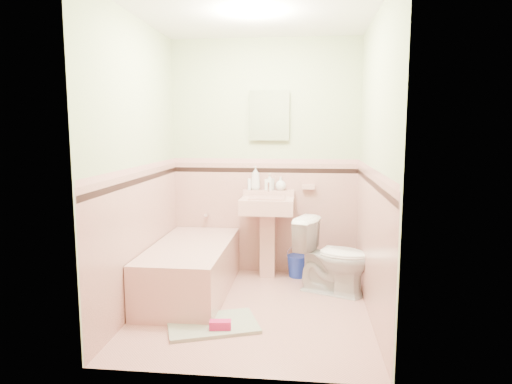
# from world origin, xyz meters

# --- Properties ---
(floor) EXTENTS (2.20, 2.20, 0.00)m
(floor) POSITION_xyz_m (0.00, 0.00, 0.00)
(floor) COLOR tan
(floor) RESTS_ON ground
(ceiling) EXTENTS (2.20, 2.20, 0.00)m
(ceiling) POSITION_xyz_m (0.00, 0.00, 2.50)
(ceiling) COLOR white
(ceiling) RESTS_ON ground
(wall_back) EXTENTS (2.50, 0.00, 2.50)m
(wall_back) POSITION_xyz_m (0.00, 1.10, 1.25)
(wall_back) COLOR beige
(wall_back) RESTS_ON ground
(wall_front) EXTENTS (2.50, 0.00, 2.50)m
(wall_front) POSITION_xyz_m (0.00, -1.10, 1.25)
(wall_front) COLOR beige
(wall_front) RESTS_ON ground
(wall_left) EXTENTS (0.00, 2.50, 2.50)m
(wall_left) POSITION_xyz_m (-1.00, 0.00, 1.25)
(wall_left) COLOR beige
(wall_left) RESTS_ON ground
(wall_right) EXTENTS (0.00, 2.50, 2.50)m
(wall_right) POSITION_xyz_m (1.00, 0.00, 1.25)
(wall_right) COLOR beige
(wall_right) RESTS_ON ground
(wainscot_back) EXTENTS (2.00, 0.00, 2.00)m
(wainscot_back) POSITION_xyz_m (0.00, 1.09, 0.60)
(wainscot_back) COLOR #D19A8C
(wainscot_back) RESTS_ON ground
(wainscot_front) EXTENTS (2.00, 0.00, 2.00)m
(wainscot_front) POSITION_xyz_m (0.00, -1.09, 0.60)
(wainscot_front) COLOR #D19A8C
(wainscot_front) RESTS_ON ground
(wainscot_left) EXTENTS (0.00, 2.20, 2.20)m
(wainscot_left) POSITION_xyz_m (-0.99, 0.00, 0.60)
(wainscot_left) COLOR #D19A8C
(wainscot_left) RESTS_ON ground
(wainscot_right) EXTENTS (0.00, 2.20, 2.20)m
(wainscot_right) POSITION_xyz_m (0.99, 0.00, 0.60)
(wainscot_right) COLOR #D19A8C
(wainscot_right) RESTS_ON ground
(accent_back) EXTENTS (2.00, 0.00, 2.00)m
(accent_back) POSITION_xyz_m (0.00, 1.08, 1.12)
(accent_back) COLOR black
(accent_back) RESTS_ON ground
(accent_front) EXTENTS (2.00, 0.00, 2.00)m
(accent_front) POSITION_xyz_m (0.00, -1.08, 1.12)
(accent_front) COLOR black
(accent_front) RESTS_ON ground
(accent_left) EXTENTS (0.00, 2.20, 2.20)m
(accent_left) POSITION_xyz_m (-0.98, 0.00, 1.12)
(accent_left) COLOR black
(accent_left) RESTS_ON ground
(accent_right) EXTENTS (0.00, 2.20, 2.20)m
(accent_right) POSITION_xyz_m (0.98, 0.00, 1.12)
(accent_right) COLOR black
(accent_right) RESTS_ON ground
(cap_back) EXTENTS (2.00, 0.00, 2.00)m
(cap_back) POSITION_xyz_m (0.00, 1.08, 1.22)
(cap_back) COLOR #CF938B
(cap_back) RESTS_ON ground
(cap_front) EXTENTS (2.00, 0.00, 2.00)m
(cap_front) POSITION_xyz_m (0.00, -1.08, 1.22)
(cap_front) COLOR #CF938B
(cap_front) RESTS_ON ground
(cap_left) EXTENTS (0.00, 2.20, 2.20)m
(cap_left) POSITION_xyz_m (-0.98, 0.00, 1.22)
(cap_left) COLOR #CF938B
(cap_left) RESTS_ON ground
(cap_right) EXTENTS (0.00, 2.20, 2.20)m
(cap_right) POSITION_xyz_m (0.98, 0.00, 1.22)
(cap_right) COLOR #CF938B
(cap_right) RESTS_ON ground
(bathtub) EXTENTS (0.70, 1.50, 0.45)m
(bathtub) POSITION_xyz_m (-0.63, 0.33, 0.23)
(bathtub) COLOR tan
(bathtub) RESTS_ON floor
(tub_faucet) EXTENTS (0.04, 0.12, 0.04)m
(tub_faucet) POSITION_xyz_m (-0.63, 1.05, 0.63)
(tub_faucet) COLOR silver
(tub_faucet) RESTS_ON wall_back
(sink) EXTENTS (0.54, 0.48, 0.86)m
(sink) POSITION_xyz_m (0.05, 0.86, 0.43)
(sink) COLOR tan
(sink) RESTS_ON floor
(sink_faucet) EXTENTS (0.02, 0.02, 0.10)m
(sink_faucet) POSITION_xyz_m (0.05, 1.00, 0.95)
(sink_faucet) COLOR silver
(sink_faucet) RESTS_ON sink
(medicine_cabinet) EXTENTS (0.38, 0.04, 0.48)m
(medicine_cabinet) POSITION_xyz_m (0.05, 1.07, 1.70)
(medicine_cabinet) COLOR white
(medicine_cabinet) RESTS_ON wall_back
(soap_dish) EXTENTS (0.13, 0.08, 0.04)m
(soap_dish) POSITION_xyz_m (0.47, 1.06, 0.95)
(soap_dish) COLOR tan
(soap_dish) RESTS_ON wall_back
(soap_bottle_left) EXTENTS (0.12, 0.12, 0.26)m
(soap_bottle_left) POSITION_xyz_m (-0.09, 1.04, 1.04)
(soap_bottle_left) COLOR #B2B2B2
(soap_bottle_left) RESTS_ON sink
(soap_bottle_mid) EXTENTS (0.10, 0.10, 0.18)m
(soap_bottle_mid) POSITION_xyz_m (0.06, 1.04, 1.00)
(soap_bottle_mid) COLOR #B2B2B2
(soap_bottle_mid) RESTS_ON sink
(soap_bottle_right) EXTENTS (0.14, 0.14, 0.14)m
(soap_bottle_right) POSITION_xyz_m (0.18, 1.04, 0.98)
(soap_bottle_right) COLOR #B2B2B2
(soap_bottle_right) RESTS_ON sink
(tube) EXTENTS (0.05, 0.05, 0.12)m
(tube) POSITION_xyz_m (-0.16, 1.04, 0.97)
(tube) COLOR white
(tube) RESTS_ON sink
(toilet) EXTENTS (0.80, 0.63, 0.71)m
(toilet) POSITION_xyz_m (0.71, 0.50, 0.36)
(toilet) COLOR white
(toilet) RESTS_ON floor
(bucket) EXTENTS (0.24, 0.24, 0.23)m
(bucket) POSITION_xyz_m (0.37, 0.94, 0.12)
(bucket) COLOR #1B34AB
(bucket) RESTS_ON floor
(bath_mat) EXTENTS (0.82, 0.68, 0.03)m
(bath_mat) POSITION_xyz_m (-0.28, -0.37, 0.01)
(bath_mat) COLOR #99A489
(bath_mat) RESTS_ON floor
(shoe) EXTENTS (0.17, 0.10, 0.07)m
(shoe) POSITION_xyz_m (-0.20, -0.48, 0.06)
(shoe) COLOR #BF1E59
(shoe) RESTS_ON bath_mat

